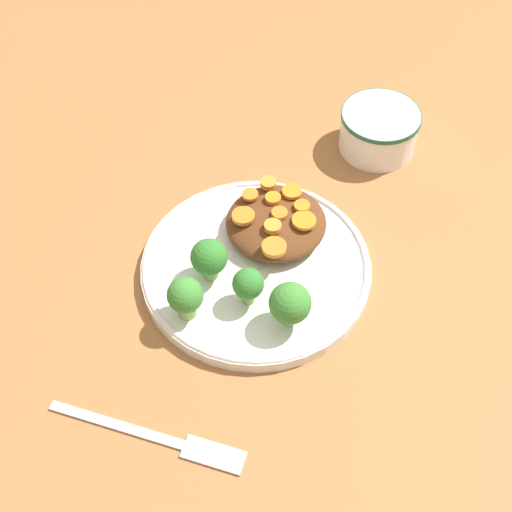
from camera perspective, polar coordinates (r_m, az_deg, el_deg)
ground_plane at (r=0.82m, az=0.00°, el=-1.32°), size 4.00×4.00×0.00m
plate at (r=0.81m, az=0.00°, el=-0.88°), size 0.26×0.26×0.02m
dip_bowl at (r=0.95m, az=9.82°, el=10.02°), size 0.10×0.10×0.06m
stew_mound at (r=0.82m, az=1.61°, el=2.68°), size 0.12×0.11×0.03m
broccoli_floret_0 at (r=0.75m, az=-0.63°, el=-2.31°), size 0.03×0.03×0.05m
broccoli_floret_1 at (r=0.73m, az=2.74°, el=-3.83°), size 0.04×0.04×0.06m
broccoli_floret_2 at (r=0.77m, az=-3.77°, el=-0.17°), size 0.04×0.04×0.05m
broccoli_floret_3 at (r=0.74m, az=-5.66°, el=-3.27°), size 0.04×0.04×0.05m
carrot_slice_0 at (r=0.80m, az=4.03°, el=2.66°), size 0.03×0.03×0.00m
carrot_slice_1 at (r=0.83m, az=2.89°, el=5.18°), size 0.02×0.02×0.00m
carrot_slice_2 at (r=0.80m, az=-1.02°, el=3.21°), size 0.03×0.03×0.01m
carrot_slice_3 at (r=0.82m, az=1.37°, el=4.65°), size 0.02×0.02×0.01m
carrot_slice_4 at (r=0.78m, az=1.46°, el=0.71°), size 0.03×0.03×0.01m
carrot_slice_5 at (r=0.81m, az=1.90°, el=3.42°), size 0.02×0.02×0.01m
carrot_slice_6 at (r=0.84m, az=1.00°, el=5.85°), size 0.02×0.02×0.01m
carrot_slice_7 at (r=0.83m, az=-0.47°, el=4.93°), size 0.02×0.02×0.00m
carrot_slice_8 at (r=0.82m, az=3.70°, el=4.00°), size 0.02×0.02×0.01m
carrot_slice_9 at (r=0.79m, az=1.35°, el=2.39°), size 0.02×0.02×0.01m
fork at (r=0.72m, az=-7.31°, el=-14.34°), size 0.14×0.17×0.01m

